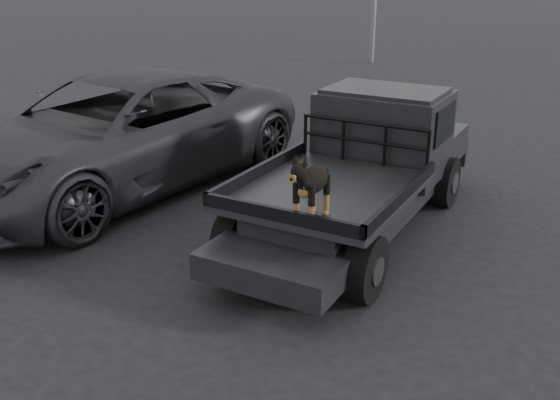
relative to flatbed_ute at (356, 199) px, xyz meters
The scene contains 6 objects.
ground 1.66m from the flatbed_ute, 91.39° to the right, with size 120.00×120.00×0.00m, color black.
flatbed_ute is the anchor object (origin of this frame).
ute_cab 1.31m from the flatbed_ute, 90.00° to the left, with size 1.72×1.30×0.88m, color black, non-canonical shape.
headache_rack 0.76m from the flatbed_ute, 90.00° to the left, with size 1.80×0.08×0.55m, color black, non-canonical shape.
dog 2.08m from the flatbed_ute, 82.26° to the right, with size 0.32×0.60×0.74m, color black, non-canonical shape.
parked_suv 4.09m from the flatbed_ute, behind, with size 2.98×6.46×1.80m, color #303035.
Camera 1 is at (2.98, -5.80, 3.52)m, focal length 40.00 mm.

